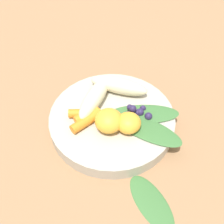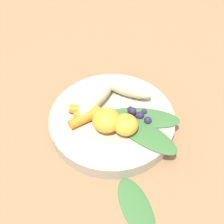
{
  "view_description": "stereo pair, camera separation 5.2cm",
  "coord_description": "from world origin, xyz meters",
  "px_view_note": "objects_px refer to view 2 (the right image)",
  "views": [
    {
      "loc": [
        -0.34,
        0.01,
        0.43
      ],
      "look_at": [
        0.0,
        0.0,
        0.04
      ],
      "focal_mm": 45.48,
      "sensor_mm": 36.0,
      "label": 1
    },
    {
      "loc": [
        -0.34,
        -0.04,
        0.43
      ],
      "look_at": [
        0.0,
        0.0,
        0.04
      ],
      "focal_mm": 45.48,
      "sensor_mm": 36.0,
      "label": 2
    }
  ],
  "objects_px": {
    "bowl": "(112,120)",
    "kale_leaf_stray": "(136,207)",
    "orange_segment_near": "(126,125)",
    "banana_peeled_left": "(97,96)",
    "banana_peeled_right": "(124,87)"
  },
  "relations": [
    {
      "from": "banana_peeled_left",
      "to": "banana_peeled_right",
      "type": "bearing_deg",
      "value": 148.09
    },
    {
      "from": "bowl",
      "to": "kale_leaf_stray",
      "type": "distance_m",
      "value": 0.17
    },
    {
      "from": "banana_peeled_right",
      "to": "kale_leaf_stray",
      "type": "height_order",
      "value": "banana_peeled_right"
    },
    {
      "from": "banana_peeled_left",
      "to": "banana_peeled_right",
      "type": "height_order",
      "value": "same"
    },
    {
      "from": "banana_peeled_left",
      "to": "banana_peeled_right",
      "type": "relative_size",
      "value": 1.0
    },
    {
      "from": "banana_peeled_right",
      "to": "orange_segment_near",
      "type": "relative_size",
      "value": 2.64
    },
    {
      "from": "banana_peeled_right",
      "to": "orange_segment_near",
      "type": "bearing_deg",
      "value": 117.99
    },
    {
      "from": "banana_peeled_left",
      "to": "orange_segment_near",
      "type": "xyz_separation_m",
      "value": [
        -0.06,
        -0.06,
        0.0
      ]
    },
    {
      "from": "bowl",
      "to": "banana_peeled_left",
      "type": "bearing_deg",
      "value": 44.49
    },
    {
      "from": "bowl",
      "to": "orange_segment_near",
      "type": "relative_size",
      "value": 5.34
    },
    {
      "from": "bowl",
      "to": "banana_peeled_right",
      "type": "distance_m",
      "value": 0.07
    },
    {
      "from": "orange_segment_near",
      "to": "kale_leaf_stray",
      "type": "height_order",
      "value": "orange_segment_near"
    },
    {
      "from": "banana_peeled_left",
      "to": "kale_leaf_stray",
      "type": "distance_m",
      "value": 0.21
    },
    {
      "from": "bowl",
      "to": "banana_peeled_left",
      "type": "distance_m",
      "value": 0.05
    },
    {
      "from": "orange_segment_near",
      "to": "banana_peeled_right",
      "type": "bearing_deg",
      "value": 7.41
    }
  ]
}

